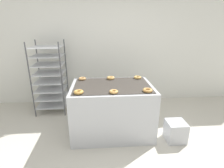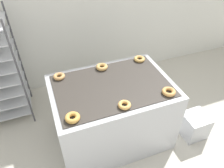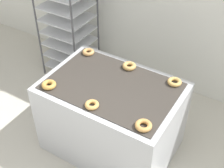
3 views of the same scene
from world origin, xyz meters
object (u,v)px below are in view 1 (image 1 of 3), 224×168
(fryer_machine, at_px, (112,109))
(donut_far_center, at_px, (111,78))
(glaze_bin, at_px, (175,131))
(donut_far_right, at_px, (138,77))
(donut_near_right, at_px, (148,90))
(baking_rack_cart, at_px, (50,77))
(donut_near_center, at_px, (114,92))
(donut_near_left, at_px, (79,92))
(donut_far_left, at_px, (82,79))

(fryer_machine, bearing_deg, donut_far_center, 89.63)
(glaze_bin, distance_m, donut_far_right, 1.14)
(donut_near_right, distance_m, donut_far_right, 0.68)
(baking_rack_cart, relative_size, donut_far_center, 10.67)
(donut_near_center, distance_m, donut_far_center, 0.70)
(glaze_bin, xyz_separation_m, donut_near_left, (-1.54, 0.03, 0.73))
(glaze_bin, distance_m, donut_far_left, 1.85)
(glaze_bin, bearing_deg, donut_near_left, 179.07)
(donut_near_right, bearing_deg, fryer_machine, 147.06)
(donut_near_left, xyz_separation_m, donut_far_left, (-0.00, 0.68, -0.00))
(baking_rack_cart, distance_m, donut_far_left, 0.94)
(donut_near_left, bearing_deg, donut_far_center, 52.69)
(fryer_machine, distance_m, donut_near_center, 0.58)
(baking_rack_cart, relative_size, donut_near_left, 10.77)
(donut_far_center, bearing_deg, donut_near_center, -90.19)
(donut_near_left, distance_m, donut_near_right, 1.03)
(donut_near_right, bearing_deg, glaze_bin, -2.83)
(baking_rack_cart, relative_size, donut_far_right, 10.92)
(donut_near_center, xyz_separation_m, donut_far_right, (0.51, 0.70, 0.00))
(fryer_machine, bearing_deg, donut_near_left, -147.17)
(donut_far_right, bearing_deg, donut_near_center, -126.06)
(donut_near_left, height_order, donut_near_right, donut_near_left)
(donut_near_right, distance_m, donut_far_center, 0.85)
(glaze_bin, distance_m, donut_far_center, 1.44)
(donut_near_left, xyz_separation_m, donut_far_center, (0.52, 0.68, -0.00))
(glaze_bin, relative_size, donut_near_right, 2.31)
(donut_near_center, bearing_deg, glaze_bin, -0.59)
(donut_far_left, bearing_deg, glaze_bin, -24.45)
(fryer_machine, distance_m, donut_far_center, 0.58)
(fryer_machine, xyz_separation_m, donut_far_left, (-0.52, 0.34, 0.46))
(fryer_machine, relative_size, donut_near_right, 9.26)
(fryer_machine, bearing_deg, baking_rack_cart, 144.14)
(donut_far_right, bearing_deg, donut_far_left, -179.61)
(donut_near_left, distance_m, donut_near_center, 0.52)
(baking_rack_cart, distance_m, glaze_bin, 2.68)
(donut_near_center, height_order, donut_far_center, donut_far_center)
(glaze_bin, relative_size, donut_far_center, 2.36)
(fryer_machine, height_order, donut_near_left, donut_near_left)
(fryer_machine, height_order, glaze_bin, fryer_machine)
(donut_near_center, distance_m, donut_near_right, 0.51)
(donut_far_left, bearing_deg, fryer_machine, -33.42)
(donut_near_center, relative_size, donut_far_center, 0.91)
(baking_rack_cart, xyz_separation_m, glaze_bin, (2.28, -1.27, -0.61))
(baking_rack_cart, bearing_deg, donut_far_center, -24.03)
(fryer_machine, relative_size, donut_far_center, 9.46)
(donut_far_right, bearing_deg, baking_rack_cart, 162.44)
(donut_far_left, bearing_deg, donut_near_right, -33.18)
(fryer_machine, xyz_separation_m, donut_far_center, (0.00, 0.35, 0.46))
(donut_far_center, bearing_deg, baking_rack_cart, 155.97)
(donut_near_right, relative_size, donut_far_right, 1.04)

